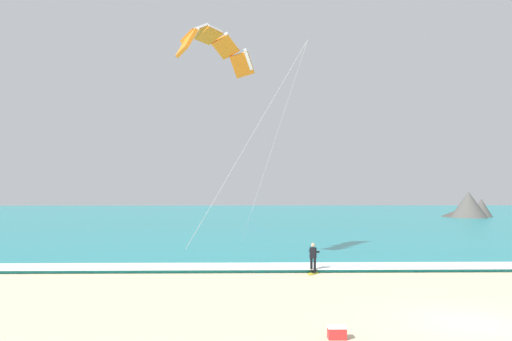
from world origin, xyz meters
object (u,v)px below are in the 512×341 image
kitesurfer (313,256)px  kite_primary (213,45)px  cooler_box (337,332)px  surfboard (313,273)px

kitesurfer → kite_primary: (-5.85, 3.82, 13.04)m
cooler_box → kitesurfer: bearing=85.6°
cooler_box → surfboard: bearing=85.6°
surfboard → kitesurfer: bearing=61.4°
surfboard → kitesurfer: size_ratio=0.85×
kitesurfer → kite_primary: size_ratio=0.12×
kitesurfer → kite_primary: bearing=146.9°
kite_primary → cooler_box: (4.92, -15.82, -13.77)m
surfboard → cooler_box: size_ratio=2.48×
surfboard → kite_primary: size_ratio=0.10×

